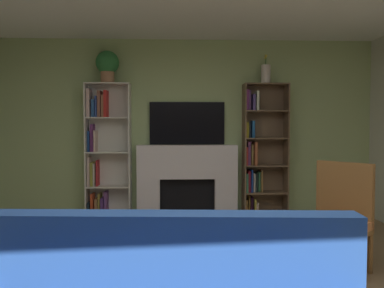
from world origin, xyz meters
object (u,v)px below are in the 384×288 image
at_px(bookshelf_left, 104,154).
at_px(armchair, 336,217).
at_px(vase_with_flowers, 266,74).
at_px(fireplace, 187,180).
at_px(potted_plant, 107,65).
at_px(bookshelf_right, 259,155).
at_px(tv, 187,123).

bearing_deg(bookshelf_left, armchair, -39.35).
xyz_separation_m(bookshelf_left, vase_with_flowers, (2.38, -0.05, 1.16)).
distance_m(fireplace, vase_with_flowers, 1.94).
xyz_separation_m(potted_plant, armchair, (2.50, -2.06, -1.75)).
bearing_deg(vase_with_flowers, fireplace, 177.87).
distance_m(bookshelf_right, vase_with_flowers, 1.19).
bearing_deg(potted_plant, vase_with_flowers, 0.00).
height_order(bookshelf_left, bookshelf_right, same).
xyz_separation_m(fireplace, armchair, (1.35, -2.10, -0.06)).
bearing_deg(fireplace, armchair, -57.29).
relative_size(bookshelf_left, vase_with_flowers, 4.71).
bearing_deg(fireplace, bookshelf_left, 179.55).
height_order(bookshelf_right, vase_with_flowers, vase_with_flowers).
relative_size(tv, vase_with_flowers, 2.61).
bearing_deg(armchair, bookshelf_left, 140.65).
height_order(fireplace, bookshelf_left, bookshelf_left).
bearing_deg(potted_plant, fireplace, 2.13).
bearing_deg(tv, fireplace, -90.00).
distance_m(fireplace, armchair, 2.50).
bearing_deg(vase_with_flowers, armchair, -84.40).
relative_size(fireplace, vase_with_flowers, 3.70).
height_order(tv, armchair, tv).
bearing_deg(tv, potted_plant, -174.04).
relative_size(potted_plant, vase_with_flowers, 1.09).
xyz_separation_m(tv, armchair, (1.35, -2.18, -0.91)).
height_order(tv, bookshelf_left, bookshelf_left).
height_order(potted_plant, armchair, potted_plant).
distance_m(bookshelf_left, vase_with_flowers, 2.65).
height_order(bookshelf_left, vase_with_flowers, vase_with_flowers).
bearing_deg(tv, armchair, -58.23).
xyz_separation_m(tv, bookshelf_left, (-1.23, -0.07, -0.44)).
bearing_deg(potted_plant, armchair, -39.50).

